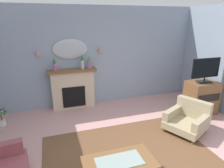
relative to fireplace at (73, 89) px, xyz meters
The scene contains 15 objects.
floor 2.96m from the fireplace, 75.70° to the right, with size 7.29×6.95×0.10m, color #C6938E.
wall_back 1.15m from the fireplace, 17.25° to the left, with size 7.29×0.10×2.88m, color #8C9EB2.
patterned_rug 2.76m from the fireplace, 74.65° to the right, with size 3.20×2.40×0.01m, color brown.
fireplace is the anchor object (origin of this frame).
mantel_vase_centre 0.89m from the fireplace, behind, with size 0.10×0.10×0.37m.
mantel_vase_right 0.86m from the fireplace, ahead, with size 0.10×0.10×0.41m.
mantel_vase_left 0.91m from the fireplace, ahead, with size 0.12×0.12×0.38m.
wall_mirror 1.15m from the fireplace, 90.00° to the left, with size 0.96×0.06×0.56m, color #B2BCC6.
wall_sconce_left 1.38m from the fireplace, behind, with size 0.14×0.14×0.14m, color #D17066.
wall_sconce_right 1.38m from the fireplace, ahead, with size 0.14×0.14×0.14m, color #D17066.
coffee_table 3.15m from the fireplace, 84.69° to the right, with size 1.10×0.60×0.45m.
armchair_in_corner 3.18m from the fireplace, 41.88° to the right, with size 1.09×1.08×0.71m.
tv_cabinet 3.60m from the fireplace, 23.34° to the right, with size 0.80×0.57×0.90m.
tv_flatscreen 3.67m from the fireplace, 23.64° to the right, with size 0.84×0.24×0.65m.
potted_plant_small_fern 1.93m from the fireplace, 163.91° to the right, with size 0.31×0.33×0.50m.
Camera 1 is at (-1.28, -2.63, 2.49)m, focal length 31.37 mm.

